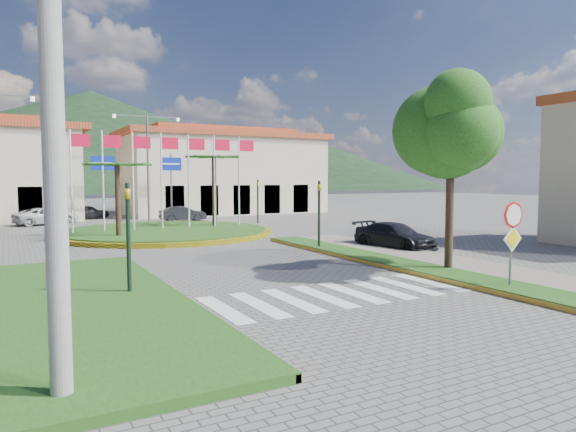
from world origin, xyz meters
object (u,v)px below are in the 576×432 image
car_dark_b (183,214)px  car_side_right (395,236)px  roundabout_island (165,231)px  utility_pole (52,95)px  car_dark_a (87,212)px  stop_sign (512,231)px  deciduous_tree (452,125)px  white_van (46,216)px

car_dark_b → car_side_right: 20.29m
car_side_right → roundabout_island: bearing=114.0°
utility_pole → car_dark_b: size_ratio=2.57×
utility_pole → car_dark_a: size_ratio=2.65×
car_dark_b → car_side_right: car_side_right is taller
stop_sign → car_side_right: 9.17m
car_side_right → deciduous_tree: bearing=-123.0°
deciduous_tree → car_dark_b: (-1.80, 25.44, -4.60)m
roundabout_island → car_dark_b: (3.69, 8.44, 0.40)m
car_dark_b → deciduous_tree: bearing=-174.5°
white_van → car_dark_b: bearing=-117.2°
white_van → car_dark_a: (3.22, 3.72, -0.02)m
roundabout_island → deciduous_tree: (5.50, -17.00, 5.00)m
car_dark_a → car_dark_b: 8.31m
car_dark_b → car_side_right: bearing=-166.8°
deciduous_tree → car_dark_b: size_ratio=1.95×
roundabout_island → car_dark_b: size_ratio=3.63×
utility_pole → car_dark_a: bearing=82.1°
utility_pole → white_van: bearing=86.8°
car_side_right → white_van: bearing=111.6°
roundabout_island → deciduous_tree: 18.55m
roundabout_island → car_dark_a: roundabout_island is taller
white_van → car_dark_a: white_van is taller
stop_sign → white_van: (-10.62, 30.29, -1.19)m
white_van → car_side_right: 25.56m
utility_pole → car_dark_b: utility_pole is taller
deciduous_tree → car_dark_a: (-8.00, 30.98, -4.60)m
deciduous_tree → car_side_right: (2.32, 5.57, -4.56)m
roundabout_island → stop_sign: 20.69m
deciduous_tree → car_side_right: deciduous_tree is taller
roundabout_island → stop_sign: bearing=-76.3°
stop_sign → deciduous_tree: bearing=78.8°
deciduous_tree → roundabout_island: bearing=107.9°
car_dark_a → deciduous_tree: bearing=171.8°
car_dark_b → utility_pole: bearing=161.3°
roundabout_island → car_dark_b: 9.22m
stop_sign → car_dark_a: stop_sign is taller
deciduous_tree → car_side_right: size_ratio=1.61×
deciduous_tree → utility_pole: 13.94m
white_van → car_side_right: size_ratio=1.02×
utility_pole → white_van: size_ratio=2.09×
stop_sign → white_van: stop_sign is taller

